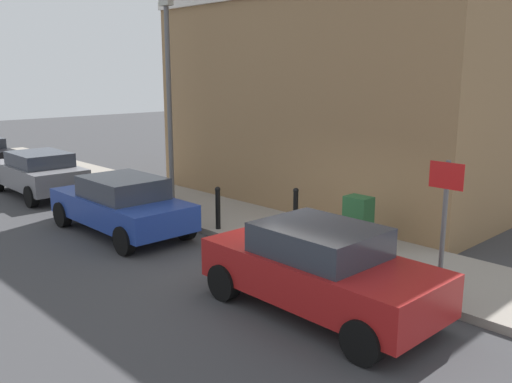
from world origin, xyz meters
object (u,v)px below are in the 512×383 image
at_px(car_grey, 38,172).
at_px(utility_cabinet, 358,225).
at_px(car_red, 319,268).
at_px(street_sign, 445,207).
at_px(bollard_near_cabinet, 296,208).
at_px(lamppost, 169,92).
at_px(bollard_far_kerb, 218,206).
at_px(car_blue, 121,204).

relative_size(car_grey, utility_cabinet, 3.52).
relative_size(car_red, car_grey, 0.99).
height_order(utility_cabinet, street_sign, street_sign).
height_order(bollard_near_cabinet, street_sign, street_sign).
distance_m(utility_cabinet, lamppost, 7.18).
height_order(bollard_far_kerb, street_sign, street_sign).
relative_size(car_grey, lamppost, 0.71).
xyz_separation_m(car_red, bollard_near_cabinet, (2.89, 3.13, -0.06)).
bearing_deg(bollard_near_cabinet, lamppost, 91.94).
height_order(car_red, lamppost, lamppost).
relative_size(car_blue, car_grey, 1.03).
relative_size(car_red, utility_cabinet, 3.50).
distance_m(bollard_far_kerb, lamppost, 4.45).
height_order(car_grey, utility_cabinet, car_grey).
bearing_deg(car_blue, street_sign, -166.01).
bearing_deg(utility_cabinet, car_red, -155.67).
relative_size(car_blue, street_sign, 1.81).
relative_size(bollard_far_kerb, street_sign, 0.45).
xyz_separation_m(utility_cabinet, bollard_near_cabinet, (0.10, 1.87, 0.02)).
distance_m(car_red, car_grey, 11.79).
distance_m(car_red, street_sign, 2.32).
xyz_separation_m(bollard_far_kerb, street_sign, (0.18, -5.65, 0.96)).
bearing_deg(lamppost, car_grey, 122.35).
xyz_separation_m(bollard_near_cabinet, bollard_far_kerb, (-1.25, 1.38, 0.00)).
height_order(car_blue, bollard_far_kerb, car_blue).
bearing_deg(utility_cabinet, car_grey, 103.32).
xyz_separation_m(bollard_near_cabinet, lamppost, (-0.16, 4.82, 2.60)).
xyz_separation_m(car_red, utility_cabinet, (2.79, 1.26, -0.08)).
relative_size(car_red, lamppost, 0.70).
bearing_deg(car_grey, street_sign, -172.12).
bearing_deg(bollard_far_kerb, car_blue, 133.15).
bearing_deg(utility_cabinet, lamppost, 90.54).
height_order(car_blue, utility_cabinet, car_blue).
xyz_separation_m(car_red, street_sign, (1.81, -1.14, 0.90)).
distance_m(bollard_far_kerb, street_sign, 5.73).
xyz_separation_m(bollard_far_kerb, lamppost, (1.09, 3.44, 2.60)).
bearing_deg(car_grey, car_red, 179.74).
distance_m(car_blue, bollard_near_cabinet, 4.22).
relative_size(car_blue, bollard_near_cabinet, 4.01).
height_order(car_grey, lamppost, lamppost).
relative_size(car_red, car_blue, 0.97).
bearing_deg(bollard_near_cabinet, street_sign, -104.11).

